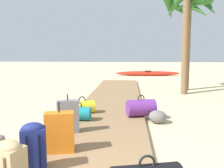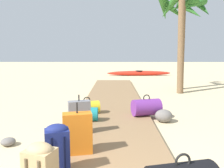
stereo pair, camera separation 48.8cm
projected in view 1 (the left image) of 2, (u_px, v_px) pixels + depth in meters
ground_plane at (108, 116)px, 5.65m from camera, size 60.00×60.00×0.00m
boardwalk at (112, 104)px, 6.72m from camera, size 1.70×10.88×0.08m
backpack_tan at (9, 166)px, 2.38m from camera, size 0.34×0.31×0.57m
duffel_bag_purple at (141, 108)px, 5.31m from camera, size 0.71×0.53×0.49m
backpack_navy at (34, 145)px, 2.86m from camera, size 0.33×0.29×0.60m
suitcase_grey at (68, 116)px, 4.21m from camera, size 0.42×0.28×0.70m
duffel_bag_yellow at (82, 107)px, 5.56m from camera, size 0.65×0.47×0.41m
suitcase_orange at (60, 132)px, 3.39m from camera, size 0.45×0.29×0.75m
duffel_bag_teal at (78, 113)px, 5.00m from camera, size 0.52×0.29×0.40m
palm_tree_far_right at (188, 13)px, 9.15m from camera, size 2.09×1.93×3.82m
kayak at (148, 73)px, 15.08m from camera, size 4.17×0.77×0.32m
rock_right_far at (158, 117)px, 5.05m from camera, size 0.40×0.37×0.28m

